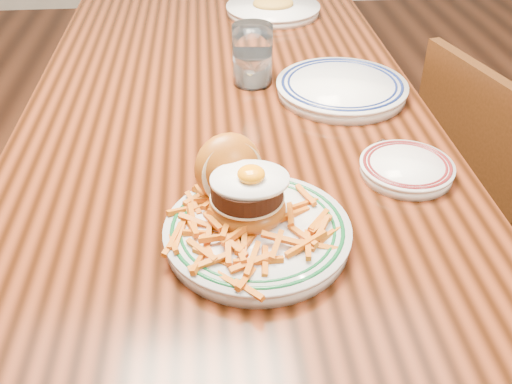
{
  "coord_description": "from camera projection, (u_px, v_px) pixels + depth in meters",
  "views": [
    {
      "loc": [
        -0.03,
        -1.11,
        1.31
      ],
      "look_at": [
        0.03,
        -0.43,
        0.81
      ],
      "focal_mm": 40.0,
      "sensor_mm": 36.0,
      "label": 1
    }
  ],
  "objects": [
    {
      "name": "floor",
      "position": [
        234.0,
        331.0,
        1.67
      ],
      "size": [
        6.0,
        6.0,
        0.0
      ],
      "primitive_type": "plane",
      "color": "black",
      "rests_on": "ground"
    },
    {
      "name": "table",
      "position": [
        227.0,
        136.0,
        1.28
      ],
      "size": [
        0.85,
        1.6,
        0.75
      ],
      "color": "black",
      "rests_on": "floor"
    },
    {
      "name": "chair_right",
      "position": [
        487.0,
        207.0,
        1.43
      ],
      "size": [
        0.47,
        0.47,
        0.83
      ],
      "rotation": [
        0.0,
        0.0,
        3.39
      ],
      "color": "#41200D",
      "rests_on": "floor"
    },
    {
      "name": "main_plate",
      "position": [
        252.0,
        215.0,
        0.85
      ],
      "size": [
        0.28,
        0.3,
        0.13
      ],
      "rotation": [
        0.0,
        0.0,
        0.38
      ],
      "color": "silver",
      "rests_on": "table"
    },
    {
      "name": "side_plate",
      "position": [
        407.0,
        167.0,
        0.99
      ],
      "size": [
        0.16,
        0.17,
        0.02
      ],
      "rotation": [
        0.0,
        0.0,
        -0.24
      ],
      "color": "silver",
      "rests_on": "table"
    },
    {
      "name": "rear_plate",
      "position": [
        342.0,
        87.0,
        1.24
      ],
      "size": [
        0.29,
        0.29,
        0.03
      ],
      "rotation": [
        0.0,
        0.0,
        -0.08
      ],
      "color": "silver",
      "rests_on": "table"
    },
    {
      "name": "water_glass",
      "position": [
        253.0,
        58.0,
        1.27
      ],
      "size": [
        0.09,
        0.09,
        0.13
      ],
      "color": "white",
      "rests_on": "table"
    },
    {
      "name": "far_plate",
      "position": [
        273.0,
        8.0,
        1.68
      ],
      "size": [
        0.28,
        0.28,
        0.05
      ],
      "rotation": [
        0.0,
        0.0,
        -0.07
      ],
      "color": "silver",
      "rests_on": "table"
    }
  ]
}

